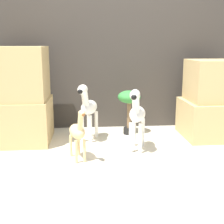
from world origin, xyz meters
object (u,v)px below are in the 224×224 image
object	(u,v)px
zebra_left	(88,107)
giraffe_figurine	(78,131)
zebra_right	(137,114)
potted_palm_front	(129,101)

from	to	relation	value
zebra_left	giraffe_figurine	bearing A→B (deg)	-99.47
zebra_right	zebra_left	distance (m)	0.65
zebra_left	potted_palm_front	xyz separation A→B (m)	(0.51, 0.24, 0.02)
zebra_right	giraffe_figurine	distance (m)	0.65
zebra_left	potted_palm_front	size ratio (longest dim) A/B	1.24
potted_palm_front	zebra_right	bearing A→B (deg)	-90.48
giraffe_figurine	potted_palm_front	xyz separation A→B (m)	(0.61, 0.85, 0.13)
zebra_right	potted_palm_front	distance (m)	0.64
zebra_left	giraffe_figurine	distance (m)	0.64
zebra_right	potted_palm_front	world-z (taller)	zebra_right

